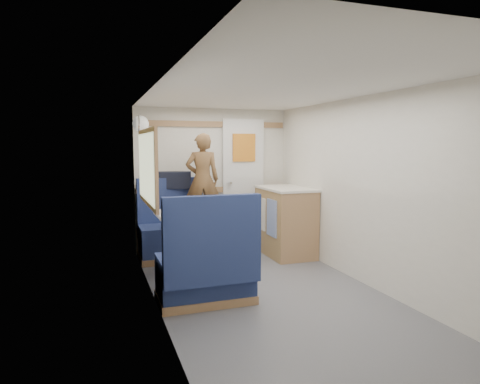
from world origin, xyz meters
name	(u,v)px	position (x,y,z in m)	size (l,w,h in m)	color
floor	(276,300)	(0.00, 0.00, 0.00)	(4.50, 4.50, 0.00)	#515156
ceiling	(278,88)	(0.00, 0.00, 2.00)	(4.50, 4.50, 0.00)	silver
wall_back	(213,179)	(0.00, 2.25, 1.00)	(2.20, 0.02, 2.00)	silver
wall_left	(159,202)	(-1.10, 0.00, 1.00)	(0.02, 4.50, 2.00)	silver
wall_right	(376,193)	(1.10, 0.00, 1.00)	(0.02, 4.50, 2.00)	silver
oak_trim_low	(213,190)	(0.00, 2.23, 0.85)	(2.15, 0.02, 0.08)	#9A7845
oak_trim_high	(213,124)	(0.00, 2.23, 1.78)	(2.15, 0.02, 0.08)	#9A7845
side_window	(147,167)	(-1.08, 1.00, 1.25)	(0.04, 1.30, 0.72)	#ADB498
rear_door	(243,181)	(0.45, 2.22, 0.97)	(0.62, 0.12, 1.86)	white
dinette_table	(187,228)	(-0.65, 1.00, 0.57)	(0.62, 0.92, 0.72)	white
bench_far	(174,236)	(-0.65, 1.86, 0.30)	(0.90, 0.59, 1.05)	#18264E
bench_near	(207,272)	(-0.65, 0.14, 0.30)	(0.90, 0.59, 1.05)	#18264E
ledge	(169,190)	(-0.65, 2.12, 0.88)	(0.90, 0.14, 0.04)	#9A7845
dome_light	(141,124)	(-1.04, 1.85, 1.75)	(0.20, 0.20, 0.20)	white
galley_counter	(285,221)	(0.82, 1.55, 0.47)	(0.57, 0.92, 0.92)	#9A7845
person	(202,179)	(-0.28, 1.75, 1.04)	(0.43, 0.28, 1.19)	brown
duffel_bag	(173,180)	(-0.59, 2.12, 1.01)	(0.47, 0.23, 0.23)	black
tray	(194,215)	(-0.60, 0.87, 0.73)	(0.28, 0.36, 0.02)	white
orange_fruit	(211,211)	(-0.43, 0.78, 0.78)	(0.08, 0.08, 0.08)	orange
cheese_block	(188,213)	(-0.68, 0.82, 0.76)	(0.11, 0.06, 0.04)	#E0D581
wine_glass	(187,204)	(-0.66, 0.92, 0.84)	(0.08, 0.08, 0.17)	white
tumbler_left	(174,212)	(-0.83, 0.79, 0.78)	(0.07, 0.07, 0.12)	white
beer_glass	(195,207)	(-0.53, 1.10, 0.77)	(0.07, 0.07, 0.11)	#8B5014
pepper_grinder	(194,209)	(-0.56, 1.04, 0.77)	(0.03, 0.03, 0.09)	black
salt_grinder	(180,209)	(-0.71, 1.08, 0.77)	(0.04, 0.04, 0.09)	white
bread_loaf	(199,205)	(-0.43, 1.35, 0.77)	(0.12, 0.22, 0.09)	brown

